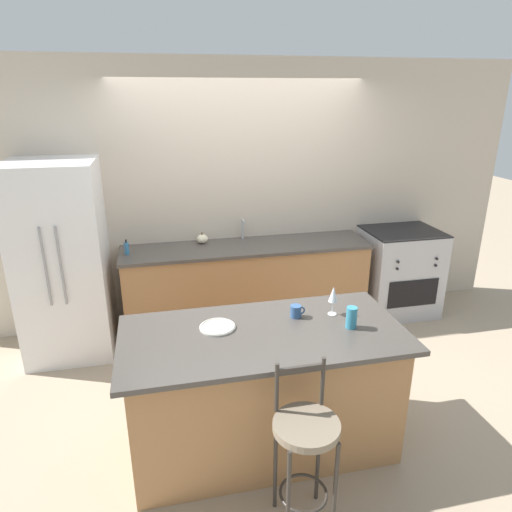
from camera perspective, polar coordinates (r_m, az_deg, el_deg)
name	(u,v)px	position (r m, az deg, el deg)	size (l,w,h in m)	color
ground_plane	(254,340)	(4.71, -0.25, -10.44)	(18.00, 18.00, 0.00)	tan
wall_back	(240,195)	(4.81, -1.97, 7.57)	(6.00, 0.07, 2.70)	beige
back_counter	(247,285)	(4.81, -1.17, -3.67)	(2.52, 0.64, 0.90)	#A87547
sink_faucet	(243,227)	(4.78, -1.67, 3.69)	(0.02, 0.13, 0.22)	#ADAFB5
kitchen_island	(263,390)	(3.25, 0.92, -16.40)	(1.86, 0.89, 0.90)	#A87547
refrigerator	(63,261)	(4.55, -22.98, -0.56)	(0.76, 0.80, 1.82)	white
oven_range	(398,271)	(5.35, 17.37, -1.85)	(0.79, 0.68, 0.96)	#B7B7BC
bar_stool_near	(305,442)	(2.71, 6.17, -22.14)	(0.37, 0.37, 1.01)	#332D28
dinner_plate	(218,327)	(3.06, -4.83, -8.80)	(0.24, 0.24, 0.02)	beige
wine_glass	(333,295)	(3.21, 9.64, -4.80)	(0.07, 0.07, 0.21)	white
coffee_mug	(296,311)	(3.18, 5.03, -6.89)	(0.11, 0.08, 0.09)	#335689
tumbler_cup	(351,318)	(3.09, 11.84, -7.54)	(0.07, 0.07, 0.15)	teal
pumpkin_decoration	(202,239)	(4.71, -6.73, 2.14)	(0.12, 0.12, 0.12)	beige
soap_bottle	(127,248)	(4.52, -15.87, 0.94)	(0.05, 0.05, 0.15)	teal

